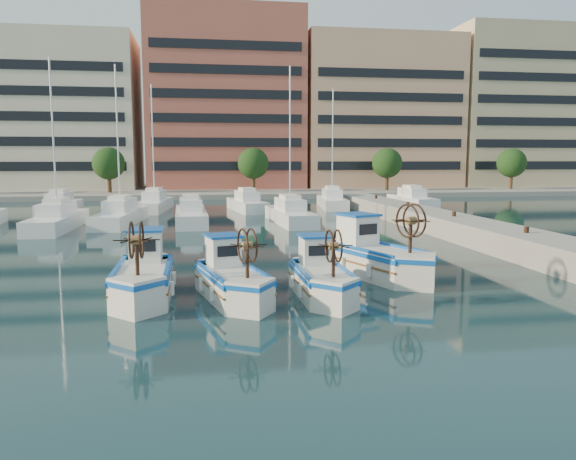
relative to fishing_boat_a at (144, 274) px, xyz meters
The scene contains 8 objects.
ground 4.91m from the fishing_boat_a, ahead, with size 300.00×300.00×0.00m, color #17373E.
quay 19.24m from the fishing_boat_a, 22.38° to the left, with size 3.00×60.00×1.20m, color gray.
waterfront 66.68m from the fishing_boat_a, 77.71° to the left, with size 180.00×40.00×25.60m.
yacht_marina 27.36m from the fishing_boat_a, 86.43° to the left, with size 39.51×23.37×11.50m.
fishing_boat_a is the anchor object (origin of this frame).
fishing_boat_b 3.10m from the fishing_boat_a, 13.48° to the right, with size 2.63×4.41×2.67m.
fishing_boat_c 6.21m from the fishing_boat_a, ahead, with size 1.75×4.17×2.59m.
fishing_boat_d 9.31m from the fishing_boat_a, 13.39° to the left, with size 3.60×5.23×3.16m.
Camera 1 is at (-2.76, -19.15, 4.83)m, focal length 35.00 mm.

